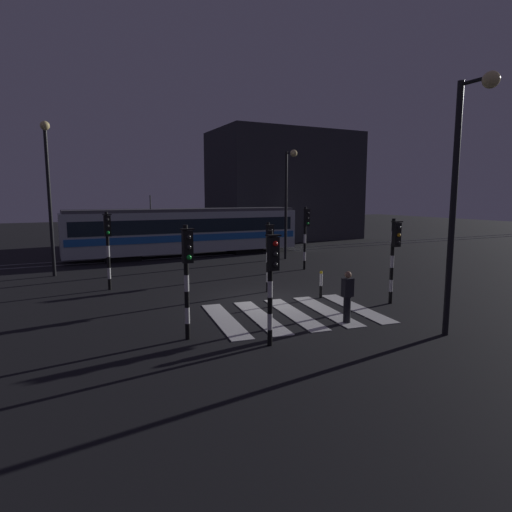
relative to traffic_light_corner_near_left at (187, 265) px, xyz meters
name	(u,v)px	position (x,y,z in m)	size (l,w,h in m)	color
ground_plane	(265,300)	(4.15, 3.28, -2.18)	(120.00, 120.00, 0.00)	black
rail_near	(176,258)	(4.15, 16.20, -2.17)	(80.00, 0.12, 0.03)	#59595E
rail_far	(170,255)	(4.15, 17.64, -2.17)	(80.00, 0.12, 0.03)	#59595E
crosswalk_zebra	(294,314)	(4.15, 1.04, -2.17)	(6.21, 4.98, 0.02)	silver
traffic_light_corner_near_left	(187,265)	(0.00, 0.00, 0.00)	(0.36, 0.42, 3.31)	black
traffic_light_corner_far_left	(108,239)	(-1.12, 7.90, 0.08)	(0.36, 0.42, 3.43)	black
traffic_light_corner_near_right	(394,248)	(8.26, 0.58, -0.03)	(0.36, 0.42, 3.27)	black
traffic_light_median_centre	(269,247)	(4.96, 4.46, -0.21)	(0.36, 0.42, 3.00)	black
traffic_light_corner_far_right	(306,229)	(9.45, 8.58, 0.12)	(0.36, 0.42, 3.49)	black
traffic_light_kerb_mid_left	(272,271)	(1.89, -1.51, -0.08)	(0.36, 0.42, 3.19)	black
street_lamp_trackside_left	(48,182)	(-3.25, 12.41, 2.62)	(0.44, 1.21, 7.64)	black
street_lamp_near_kerb	(462,178)	(7.03, -3.15, 2.43)	(0.44, 1.21, 7.30)	black
street_lamp_trackside_right	(288,191)	(10.55, 12.44, 2.24)	(0.44, 1.21, 6.94)	black
tram	(186,231)	(5.13, 16.92, -0.44)	(16.03, 2.58, 4.15)	#B2BCC1
pedestrian_waiting_at_kerb	(347,297)	(5.14, -0.65, -1.31)	(0.36, 0.24, 1.71)	black
bollard_island_edge	(321,284)	(6.38, 2.62, -1.63)	(0.12, 0.12, 1.11)	black
building_backdrop	(284,186)	(17.40, 24.92, 2.86)	(13.39, 8.00, 10.09)	#2D2D33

